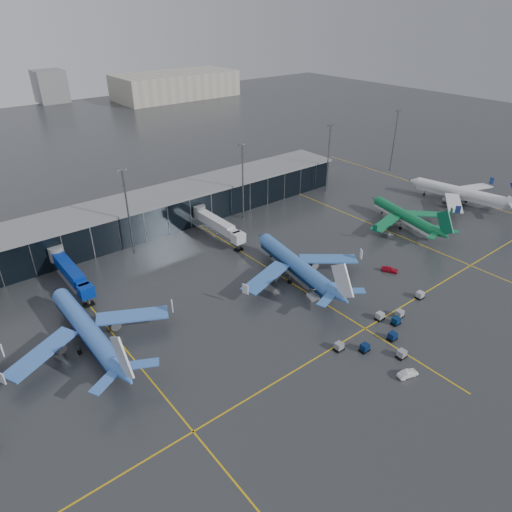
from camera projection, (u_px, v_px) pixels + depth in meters
ground at (287, 314)px, 106.90m from camera, size 600.00×600.00×0.00m
terminal_pier at (159, 210)px, 146.61m from camera, size 142.00×17.00×10.70m
jet_bridges at (71, 271)px, 114.99m from camera, size 94.00×27.50×7.20m
flood_masts at (190, 193)px, 137.05m from camera, size 203.00×0.50×25.50m
distant_hangars at (79, 94)px, 314.27m from camera, size 260.00×71.00×22.00m
taxi_lines at (288, 281)px, 119.59m from camera, size 220.00×120.00×0.02m
airliner_arkefly at (84, 319)px, 94.61m from camera, size 37.44×42.48×12.90m
airliner_klm_near at (295, 256)px, 118.25m from camera, size 43.28×47.49×12.91m
airliner_aer_lingus at (405, 210)px, 146.46m from camera, size 40.06×43.32×11.26m
airliner_ba at (461, 186)px, 162.62m from camera, size 44.88×49.02×13.14m
baggage_carts at (387, 328)px, 101.12m from camera, size 32.21×12.46×1.70m
mobile_airstair at (313, 295)px, 112.44m from camera, size 3.10×3.73×3.45m
service_van_red at (390, 269)px, 123.36m from camera, size 3.68×4.66×1.49m
service_van_white at (408, 374)px, 88.74m from camera, size 4.50×2.53×1.40m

